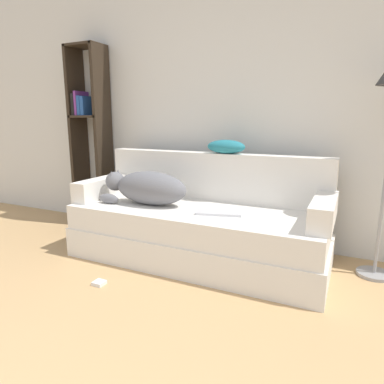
{
  "coord_description": "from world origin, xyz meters",
  "views": [
    {
      "loc": [
        1.04,
        -0.24,
        1.15
      ],
      "look_at": [
        -0.07,
        2.09,
        0.59
      ],
      "focal_mm": 32.0,
      "sensor_mm": 36.0,
      "label": 1
    }
  ],
  "objects": [
    {
      "name": "laptop",
      "position": [
        0.14,
        2.12,
        0.45
      ],
      "size": [
        0.38,
        0.28,
        0.02
      ],
      "rotation": [
        0.0,
        0.0,
        0.27
      ],
      "color": "silver",
      "rests_on": "couch"
    },
    {
      "name": "wall_back",
      "position": [
        0.0,
        2.81,
        1.35
      ],
      "size": [
        8.16,
        0.06,
        2.7
      ],
      "color": "silver",
      "rests_on": "ground_plane"
    },
    {
      "name": "couch_arm_right",
      "position": [
        0.89,
        2.18,
        0.53
      ],
      "size": [
        0.15,
        0.64,
        0.17
      ],
      "color": "silver",
      "rests_on": "couch"
    },
    {
      "name": "bookshelf",
      "position": [
        -1.54,
        2.63,
        1.04
      ],
      "size": [
        0.38,
        0.26,
        1.88
      ],
      "color": "#2D2319",
      "rests_on": "ground_plane"
    },
    {
      "name": "power_adapter",
      "position": [
        -0.51,
        1.48,
        0.01
      ],
      "size": [
        0.08,
        0.08,
        0.03
      ],
      "color": "silver",
      "rests_on": "ground_plane"
    },
    {
      "name": "throw_pillow",
      "position": [
        0.05,
        2.51,
        0.91
      ],
      "size": [
        0.33,
        0.18,
        0.12
      ],
      "color": "teal",
      "rests_on": "couch_backrest"
    },
    {
      "name": "couch_arm_left",
      "position": [
        -1.02,
        2.18,
        0.53
      ],
      "size": [
        0.15,
        0.64,
        0.17
      ],
      "color": "silver",
      "rests_on": "couch"
    },
    {
      "name": "couch_backrest",
      "position": [
        -0.07,
        2.53,
        0.65
      ],
      "size": [
        2.02,
        0.15,
        0.41
      ],
      "color": "silver",
      "rests_on": "couch"
    },
    {
      "name": "couch",
      "position": [
        -0.07,
        2.18,
        0.22
      ],
      "size": [
        2.06,
        0.83,
        0.44
      ],
      "color": "silver",
      "rests_on": "ground_plane"
    },
    {
      "name": "dog",
      "position": [
        -0.51,
        2.12,
        0.58
      ],
      "size": [
        0.77,
        0.31,
        0.28
      ],
      "color": "slate",
      "rests_on": "couch"
    }
  ]
}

